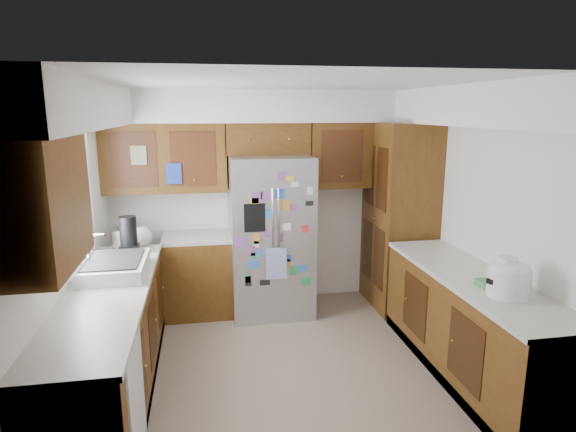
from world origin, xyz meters
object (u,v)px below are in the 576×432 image
object	(u,v)px
pantry	(399,217)
rice_cooker	(509,278)
fridge	(271,236)
paper_towel	(507,277)

from	to	relation	value
pantry	rice_cooker	distance (m)	2.08
pantry	rice_cooker	world-z (taller)	pantry
fridge	pantry	bearing A→B (deg)	-2.05
paper_towel	pantry	bearing A→B (deg)	89.69
pantry	fridge	world-z (taller)	pantry
pantry	paper_towel	world-z (taller)	pantry
fridge	paper_towel	bearing A→B (deg)	-54.97
fridge	paper_towel	world-z (taller)	fridge
fridge	paper_towel	xyz separation A→B (m)	(1.49, -2.12, 0.17)
rice_cooker	paper_towel	bearing A→B (deg)	134.53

